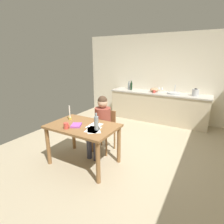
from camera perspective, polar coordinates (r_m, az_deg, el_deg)
ground_plane at (r=3.95m, az=4.34°, el=-12.51°), size 5.20×5.20×0.04m
wall_back at (r=5.94m, az=15.71°, el=10.33°), size 5.20×0.12×2.60m
kitchen_counter at (r=5.75m, az=14.14°, el=1.61°), size 2.93×0.64×0.90m
dining_table at (r=3.31m, az=-9.10°, el=-6.05°), size 1.22×0.81×0.76m
chair_at_table at (r=3.83m, az=-2.19°, el=-5.29°), size 0.40×0.40×0.85m
person_seated at (r=3.64m, az=-3.47°, el=-3.08°), size 0.32×0.59×1.19m
coffee_mug at (r=3.15m, az=-14.22°, el=-4.20°), size 0.12×0.08×0.10m
candlestick at (r=3.57m, az=-13.13°, el=-1.17°), size 0.06×0.06×0.28m
book_magazine at (r=3.24m, az=-11.21°, el=-4.10°), size 0.24×0.26×0.03m
paper_letter at (r=3.05m, az=-5.97°, el=-5.49°), size 0.27×0.33×0.00m
paper_bill at (r=3.21m, az=-5.53°, el=-4.30°), size 0.23×0.31×0.00m
paper_envelope at (r=3.03m, az=-5.78°, el=-5.67°), size 0.35×0.36×0.00m
wine_bottle_on_table at (r=2.99m, az=-4.97°, el=-3.42°), size 0.07×0.07×0.29m
sink_unit at (r=5.56m, az=18.80°, el=5.69°), size 0.36×0.36×0.24m
bottle_oil at (r=6.03m, az=5.35°, el=8.22°), size 0.07×0.07×0.27m
bottle_vinegar at (r=5.92m, az=6.08°, el=8.14°), size 0.06×0.06×0.29m
mixing_bowl at (r=5.71m, az=13.20°, el=6.82°), size 0.27×0.27×0.12m
stovetop_kettle at (r=5.46m, az=24.81°, el=5.66°), size 0.18×0.18×0.22m
wine_glass_near_sink at (r=5.76m, az=15.51°, el=7.22°), size 0.07×0.07×0.15m
wine_glass_by_kettle at (r=5.78m, az=14.60°, el=7.33°), size 0.07×0.07×0.15m
teacup_on_counter at (r=5.53m, az=13.12°, el=6.33°), size 0.11×0.08×0.09m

